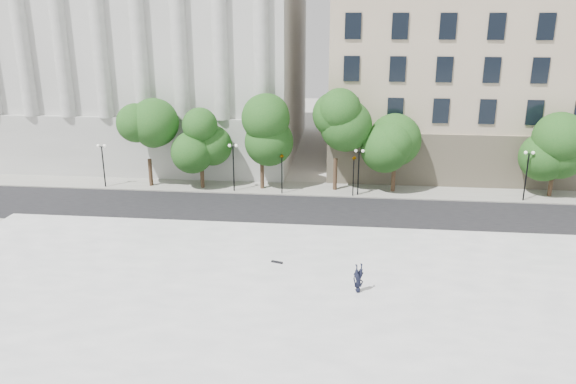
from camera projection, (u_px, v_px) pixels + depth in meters
The scene contains 12 objects.
ground at pixel (266, 332), 28.52m from camera, with size 160.00×160.00×0.00m, color #B5B3AB.
plaza at pixel (274, 299), 31.29m from camera, with size 44.00×22.00×0.45m, color white.
street at pixel (298, 212), 45.55m from camera, with size 60.00×8.00×0.02m, color black.
far_sidewalk at pixel (304, 189), 51.21m from camera, with size 60.00×4.00×0.12m, color #A6A499.
building_west at pixel (163, 36), 62.75m from camera, with size 31.50×27.65×25.60m.
building_east at pixel (502, 54), 59.90m from camera, with size 36.00×26.15×23.00m.
traffic_light_west at pixel (282, 155), 48.67m from camera, with size 0.70×1.68×4.16m.
traffic_light_east at pixel (354, 157), 48.05m from camera, with size 0.70×1.64×4.15m.
person_lying at pixel (358, 288), 31.54m from camera, with size 0.62×0.41×1.71m, color black.
skateboard at pixel (277, 262), 35.28m from camera, with size 0.75×0.19×0.08m, color black.
street_trees at pixel (310, 138), 49.42m from camera, with size 39.48×4.67×7.64m.
lamp_posts at pixel (303, 162), 48.99m from camera, with size 38.04×0.28×4.44m.
Camera 1 is at (3.72, -24.69, 15.55)m, focal length 35.00 mm.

